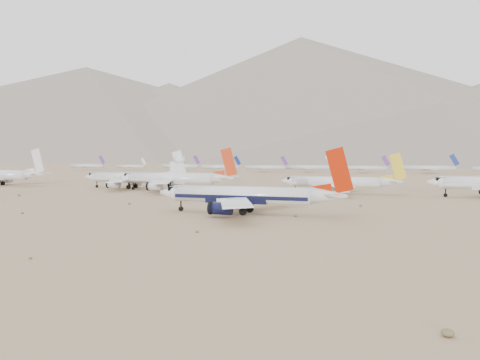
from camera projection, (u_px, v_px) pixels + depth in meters
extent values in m
plane|color=#917754|center=(202.00, 214.00, 121.43)|extent=(7000.00, 7000.00, 0.00)
cylinder|color=white|center=(241.00, 195.00, 121.42)|extent=(36.54, 4.32, 4.32)
cube|color=black|center=(241.00, 197.00, 121.45)|extent=(35.81, 4.38, 0.97)
sphere|color=white|center=(177.00, 193.00, 127.14)|extent=(4.32, 4.32, 4.32)
cube|color=black|center=(175.00, 188.00, 127.28)|extent=(3.02, 2.81, 1.08)
cone|color=white|center=(329.00, 196.00, 114.33)|extent=(9.14, 4.32, 4.32)
cube|color=white|center=(235.00, 203.00, 108.42)|extent=(14.11, 22.24, 0.68)
cube|color=white|center=(334.00, 195.00, 109.76)|extent=(5.80, 7.58, 0.26)
cylinder|color=black|center=(222.00, 208.00, 113.68)|extent=(5.08, 3.11, 3.11)
cube|color=white|center=(264.00, 194.00, 132.73)|extent=(14.11, 22.24, 0.68)
cube|color=white|center=(338.00, 192.00, 117.73)|extent=(5.80, 7.58, 0.26)
cylinder|color=black|center=(244.00, 201.00, 130.71)|extent=(5.08, 3.11, 3.11)
cube|color=#A91901|center=(339.00, 170.00, 113.21)|extent=(6.93, 0.35, 11.41)
cylinder|color=black|center=(181.00, 209.00, 127.03)|extent=(1.30, 0.54, 1.30)
cylinder|color=black|center=(243.00, 212.00, 118.29)|extent=(1.81, 1.08, 1.81)
cylinder|color=black|center=(250.00, 209.00, 124.02)|extent=(1.81, 1.08, 1.81)
sphere|color=white|center=(442.00, 182.00, 170.27)|extent=(4.64, 4.64, 4.64)
cube|color=black|center=(440.00, 179.00, 170.42)|extent=(3.25, 3.01, 1.16)
cylinder|color=black|center=(445.00, 195.00, 170.15)|extent=(1.39, 0.58, 1.39)
cylinder|color=white|center=(335.00, 182.00, 184.22)|extent=(33.97, 4.13, 4.13)
cube|color=silver|center=(335.00, 183.00, 184.25)|extent=(33.29, 4.19, 0.93)
sphere|color=white|center=(293.00, 181.00, 189.54)|extent=(4.13, 4.13, 4.13)
cube|color=black|center=(291.00, 178.00, 189.67)|extent=(2.89, 2.68, 1.03)
cone|color=white|center=(391.00, 182.00, 177.63)|extent=(8.49, 4.13, 4.13)
cube|color=white|center=(338.00, 186.00, 172.08)|extent=(13.12, 20.68, 0.64)
cube|color=white|center=(396.00, 181.00, 173.36)|extent=(5.39, 7.05, 0.25)
cylinder|color=silver|center=(327.00, 190.00, 176.97)|extent=(4.72, 2.97, 2.97)
cube|color=white|center=(345.00, 182.00, 194.79)|extent=(13.12, 20.68, 0.64)
cube|color=white|center=(396.00, 180.00, 180.80)|extent=(5.39, 7.05, 0.25)
cylinder|color=silver|center=(333.00, 187.00, 192.92)|extent=(4.72, 2.97, 2.97)
cube|color=gold|center=(398.00, 167.00, 176.58)|extent=(6.44, 0.33, 10.61)
cylinder|color=black|center=(295.00, 191.00, 189.43)|extent=(1.24, 0.52, 1.24)
cylinder|color=black|center=(338.00, 192.00, 181.24)|extent=(1.73, 1.03, 1.73)
cylinder|color=black|center=(340.00, 191.00, 186.72)|extent=(1.73, 1.03, 1.73)
cylinder|color=white|center=(170.00, 178.00, 199.90)|extent=(38.67, 4.73, 4.73)
cube|color=silver|center=(170.00, 180.00, 199.93)|extent=(37.89, 4.80, 1.06)
sphere|color=white|center=(131.00, 178.00, 205.95)|extent=(4.73, 4.73, 4.73)
cube|color=black|center=(129.00, 175.00, 206.11)|extent=(3.31, 3.07, 1.18)
cone|color=white|center=(223.00, 178.00, 192.40)|extent=(9.67, 4.73, 4.73)
cube|color=white|center=(162.00, 182.00, 186.07)|extent=(14.93, 23.53, 0.73)
cube|color=white|center=(223.00, 177.00, 187.54)|extent=(6.14, 8.03, 0.28)
cylinder|color=silver|center=(155.00, 186.00, 191.64)|extent=(5.37, 3.40, 3.40)
cube|color=white|center=(190.00, 179.00, 211.94)|extent=(14.93, 23.53, 0.73)
cube|color=white|center=(231.00, 176.00, 196.02)|extent=(6.14, 8.03, 0.28)
cylinder|color=silver|center=(176.00, 184.00, 209.81)|extent=(5.37, 3.40, 3.40)
cube|color=red|center=(229.00, 162.00, 191.21)|extent=(7.33, 0.38, 12.08)
cylinder|color=black|center=(133.00, 188.00, 205.83)|extent=(1.42, 0.59, 1.42)
cylinder|color=black|center=(170.00, 189.00, 196.49)|extent=(1.98, 1.18, 1.98)
cylinder|color=black|center=(177.00, 188.00, 202.76)|extent=(1.98, 1.18, 1.98)
cylinder|color=white|center=(129.00, 177.00, 214.19)|extent=(36.93, 4.42, 4.42)
cube|color=silver|center=(129.00, 179.00, 214.22)|extent=(36.20, 4.49, 1.00)
sphere|color=white|center=(95.00, 177.00, 219.97)|extent=(4.42, 4.42, 4.42)
cube|color=black|center=(94.00, 174.00, 220.11)|extent=(3.10, 2.87, 1.11)
cone|color=white|center=(174.00, 177.00, 207.02)|extent=(9.23, 4.42, 4.42)
cube|color=white|center=(119.00, 181.00, 201.02)|extent=(14.26, 22.48, 0.69)
cube|color=white|center=(173.00, 177.00, 202.40)|extent=(5.86, 7.67, 0.27)
cylinder|color=silver|center=(114.00, 185.00, 206.34)|extent=(5.13, 3.18, 3.18)
cube|color=white|center=(149.00, 178.00, 225.65)|extent=(14.26, 22.48, 0.69)
cube|color=white|center=(182.00, 176.00, 210.47)|extent=(5.86, 7.67, 0.27)
cylinder|color=silver|center=(136.00, 182.00, 223.61)|extent=(5.13, 3.18, 3.18)
cube|color=white|center=(179.00, 163.00, 205.89)|extent=(7.00, 0.35, 11.53)
cylinder|color=white|center=(180.00, 160.00, 205.73)|extent=(4.62, 2.87, 2.87)
cylinder|color=black|center=(97.00, 186.00, 219.85)|extent=(1.33, 0.55, 1.33)
cylinder|color=black|center=(128.00, 187.00, 210.99)|extent=(1.86, 1.11, 1.86)
cylinder|color=black|center=(136.00, 186.00, 216.86)|extent=(1.86, 1.11, 1.86)
cone|color=white|center=(33.00, 175.00, 227.66)|extent=(9.73, 4.78, 4.78)
cube|color=white|center=(30.00, 174.00, 222.77)|extent=(6.18, 8.08, 0.29)
cube|color=white|center=(20.00, 175.00, 247.35)|extent=(15.03, 23.69, 0.74)
cube|color=white|center=(43.00, 173.00, 231.31)|extent=(6.18, 8.08, 0.29)
cylinder|color=silver|center=(7.00, 180.00, 245.20)|extent=(5.41, 3.44, 3.44)
cube|color=white|center=(38.00, 161.00, 226.46)|extent=(7.38, 0.38, 12.16)
cylinder|color=black|center=(3.00, 183.00, 238.11)|extent=(2.01, 1.20, 2.01)
cylinder|color=silver|center=(87.00, 166.00, 489.67)|extent=(38.40, 3.79, 3.79)
cube|color=#613384|center=(102.00, 160.00, 483.68)|extent=(7.65, 0.38, 9.63)
cube|color=silver|center=(81.00, 167.00, 480.28)|extent=(10.12, 17.68, 0.38)
cube|color=silver|center=(93.00, 166.00, 499.13)|extent=(10.12, 17.68, 0.38)
cylinder|color=silver|center=(131.00, 166.00, 481.99)|extent=(31.11, 3.07, 3.07)
cube|color=white|center=(143.00, 161.00, 477.13)|extent=(6.20, 0.31, 7.80)
cube|color=silver|center=(127.00, 167.00, 474.37)|extent=(8.20, 14.32, 0.31)
cube|color=silver|center=(135.00, 167.00, 489.65)|extent=(8.20, 14.32, 0.31)
cylinder|color=silver|center=(180.00, 166.00, 476.13)|extent=(39.12, 3.87, 3.87)
cube|color=#613384|center=(197.00, 160.00, 470.02)|extent=(7.79, 0.39, 9.81)
cube|color=silver|center=(176.00, 167.00, 466.56)|extent=(10.31, 18.01, 0.39)
cube|color=silver|center=(184.00, 166.00, 485.76)|extent=(10.31, 18.01, 0.39)
cylinder|color=silver|center=(220.00, 167.00, 445.55)|extent=(37.08, 3.66, 3.66)
cube|color=navy|center=(237.00, 161.00, 439.76)|extent=(7.38, 0.37, 9.30)
cube|color=silver|center=(216.00, 168.00, 436.48)|extent=(9.77, 17.07, 0.37)
cube|color=silver|center=(224.00, 167.00, 454.68)|extent=(9.77, 17.07, 0.37)
cylinder|color=silver|center=(265.00, 167.00, 428.16)|extent=(37.38, 3.69, 3.69)
cube|color=#613384|center=(284.00, 161.00, 422.32)|extent=(7.44, 0.37, 9.38)
cube|color=silver|center=(263.00, 168.00, 419.01)|extent=(9.85, 17.21, 0.37)
cube|color=silver|center=(268.00, 168.00, 437.36)|extent=(9.85, 17.21, 0.37)
cylinder|color=silver|center=(308.00, 167.00, 423.33)|extent=(39.85, 3.94, 3.94)
cube|color=white|center=(329.00, 160.00, 417.11)|extent=(7.94, 0.39, 9.99)
cube|color=silver|center=(306.00, 168.00, 413.58)|extent=(10.50, 18.34, 0.39)
cube|color=silver|center=(310.00, 168.00, 433.14)|extent=(10.50, 18.34, 0.39)
cylinder|color=silver|center=(364.00, 168.00, 406.63)|extent=(38.35, 3.79, 3.79)
cube|color=#613384|center=(386.00, 161.00, 400.64)|extent=(7.64, 0.38, 9.62)
cube|color=silver|center=(363.00, 169.00, 397.25)|extent=(10.10, 17.65, 0.38)
cube|color=silver|center=(365.00, 168.00, 416.07)|extent=(10.10, 17.65, 0.38)
cylinder|color=silver|center=(429.00, 168.00, 396.47)|extent=(42.32, 4.18, 4.18)
cube|color=navy|center=(454.00, 160.00, 389.86)|extent=(8.43, 0.42, 10.62)
cube|color=silver|center=(429.00, 169.00, 386.11)|extent=(11.15, 19.48, 0.42)
cube|color=silver|center=(428.00, 168.00, 406.89)|extent=(11.15, 19.48, 0.42)
cone|color=slate|center=(87.00, 113.00, 2148.49)|extent=(3024.00, 3024.00, 420.00)
cone|color=slate|center=(169.00, 121.00, 1843.36)|extent=(1800.00, 1800.00, 300.00)
cone|color=slate|center=(301.00, 99.00, 1805.65)|extent=(2444.00, 2444.00, 470.00)
cone|color=slate|center=(446.00, 122.00, 1455.98)|extent=(1824.00, 1824.00, 240.00)
cone|color=slate|center=(129.00, 145.00, 1381.21)|extent=(855.00, 855.00, 95.00)
cone|color=slate|center=(440.00, 133.00, 1113.91)|extent=(1260.00, 1260.00, 140.00)
ellipsoid|color=brown|center=(19.00, 195.00, 173.88)|extent=(1.12, 1.12, 0.62)
ellipsoid|color=brown|center=(22.00, 213.00, 121.09)|extent=(0.84, 0.84, 0.46)
ellipsoid|color=brown|center=(129.00, 203.00, 144.58)|extent=(0.98, 0.98, 0.54)
ellipsoid|color=brown|center=(30.00, 258.00, 68.30)|extent=(0.56, 0.56, 0.31)
ellipsoid|color=brown|center=(197.00, 231.00, 91.80)|extent=(0.70, 0.70, 0.39)
ellipsoid|color=brown|center=(296.00, 216.00, 115.29)|extent=(0.84, 0.84, 0.46)
ellipsoid|color=brown|center=(361.00, 205.00, 138.78)|extent=(0.98, 0.98, 0.54)
ellipsoid|color=brown|center=(448.00, 333.00, 39.00)|extent=(1.12, 1.12, 0.62)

